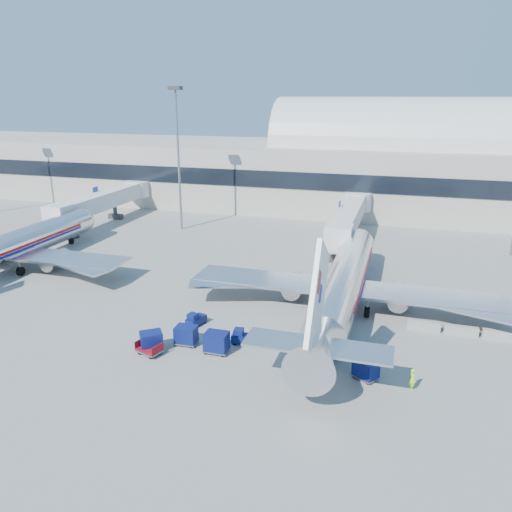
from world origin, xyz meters
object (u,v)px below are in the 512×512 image
(jetbridge_near, at_px, (350,216))
(tug_left, at_px, (195,319))
(tug_right, at_px, (328,347))
(jetbridge_mid, at_px, (107,200))
(barrier_far, at_px, (500,335))
(ramp_worker, at_px, (412,379))
(airliner_mid, at_px, (6,249))
(cart_solo_near, at_px, (299,366))
(barrier_near, at_px, (424,326))
(mast_west, at_px, (178,138))
(cart_train_b, at_px, (186,335))
(cart_train_a, at_px, (217,342))
(cart_solo_far, at_px, (366,369))
(tug_lead, at_px, (243,337))
(cart_train_c, at_px, (151,341))
(barrier_mid, at_px, (461,331))
(cart_open_red, at_px, (150,350))
(airliner_main, at_px, (343,284))

(jetbridge_near, relative_size, tug_left, 12.01)
(jetbridge_near, relative_size, tug_right, 12.02)
(jetbridge_mid, xyz_separation_m, barrier_far, (59.00, -28.81, -3.48))
(jetbridge_mid, height_order, ramp_worker, jetbridge_mid)
(jetbridge_near, xyz_separation_m, tug_right, (2.45, -35.89, -3.31))
(jetbridge_near, height_order, barrier_far, jetbridge_near)
(airliner_mid, height_order, cart_solo_near, airliner_mid)
(barrier_near, bearing_deg, ramp_worker, -95.42)
(jetbridge_near, relative_size, mast_west, 1.22)
(mast_west, height_order, cart_train_b, mast_west)
(tug_left, distance_m, cart_train_a, 5.86)
(airliner_mid, relative_size, cart_solo_far, 16.18)
(cart_train_a, distance_m, cart_solo_near, 7.74)
(barrier_near, bearing_deg, tug_lead, -154.47)
(cart_train_c, distance_m, cart_solo_near, 13.10)
(barrier_mid, height_order, ramp_worker, ramp_worker)
(cart_train_b, height_order, cart_train_c, cart_train_c)
(cart_train_a, bearing_deg, airliner_mid, 159.47)
(airliner_mid, distance_m, cart_train_b, 31.90)
(jetbridge_mid, height_order, cart_open_red, jetbridge_mid)
(airliner_main, distance_m, tug_left, 15.37)
(jetbridge_near, bearing_deg, tug_left, -107.43)
(barrier_near, height_order, tug_left, tug_left)
(jetbridge_mid, height_order, cart_solo_far, jetbridge_mid)
(airliner_mid, xyz_separation_m, jetbridge_near, (39.60, 26.30, 1.00))
(jetbridge_mid, xyz_separation_m, cart_open_red, (29.82, -40.40, -3.53))
(cart_train_a, bearing_deg, cart_train_b, 169.19)
(cart_solo_far, relative_size, ramp_worker, 1.35)
(mast_west, xyz_separation_m, barrier_near, (38.00, -28.00, -14.34))
(barrier_near, bearing_deg, jetbridge_near, 109.85)
(airliner_mid, bearing_deg, mast_west, 64.79)
(barrier_near, distance_m, ramp_worker, 10.73)
(cart_solo_near, distance_m, cart_open_red, 12.96)
(cart_open_red, bearing_deg, cart_solo_far, 22.21)
(jetbridge_mid, xyz_separation_m, tug_lead, (36.87, -36.23, -3.29))
(airliner_mid, height_order, cart_solo_far, airliner_mid)
(jetbridge_near, xyz_separation_m, tug_left, (-10.68, -34.03, -3.31))
(cart_train_b, bearing_deg, tug_lead, 15.66)
(barrier_near, relative_size, tug_left, 1.31)
(jetbridge_near, bearing_deg, cart_solo_far, -81.40)
(barrier_far, distance_m, cart_train_a, 25.66)
(airliner_mid, bearing_deg, ramp_worker, -15.06)
(cart_train_c, bearing_deg, cart_open_red, -113.60)
(cart_solo_far, bearing_deg, mast_west, 162.90)
(cart_solo_near, relative_size, cart_solo_far, 0.84)
(airliner_main, height_order, tug_lead, airliner_main)
(barrier_mid, xyz_separation_m, tug_left, (-24.38, -5.22, 0.17))
(jetbridge_near, bearing_deg, tug_right, -86.10)
(mast_west, relative_size, cart_open_red, 9.26)
(ramp_worker, bearing_deg, tug_right, 34.07)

